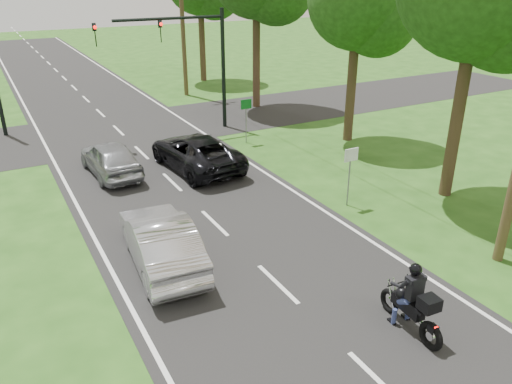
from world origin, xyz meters
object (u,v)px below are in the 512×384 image
silver_sedan (161,241)px  silver_suv (110,158)px  traffic_signal (188,49)px  utility_pole_far (182,15)px  dark_suv (196,152)px  sign_white (351,163)px  sign_green (246,110)px  motorcycle_rider (413,305)px

silver_sedan → silver_suv: size_ratio=1.09×
traffic_signal → utility_pole_far: 8.55m
dark_suv → traffic_signal: (1.88, 5.02, 3.42)m
silver_sedan → sign_white: 7.11m
dark_suv → sign_white: sign_white is taller
sign_green → silver_sedan: bearing=-130.2°
utility_pole_far → motorcycle_rider: bearing=-100.2°
silver_sedan → silver_suv: 7.57m
sign_white → silver_suv: bearing=133.1°
traffic_signal → utility_pole_far: size_ratio=0.64×
motorcycle_rider → dark_suv: (-0.25, 12.04, 0.03)m
motorcycle_rider → utility_pole_far: size_ratio=0.21×
dark_suv → silver_sedan: 7.57m
utility_pole_far → silver_suv: bearing=-123.8°
silver_suv → traffic_signal: (5.19, 4.02, 3.42)m
motorcycle_rider → sign_white: 6.81m
utility_pole_far → sign_white: size_ratio=4.71×
traffic_signal → silver_suv: bearing=-142.2°
silver_suv → sign_white: bearing=130.3°
dark_suv → sign_white: 6.87m
silver_suv → traffic_signal: traffic_signal is taller
motorcycle_rider → silver_sedan: (-4.04, 5.49, 0.06)m
utility_pole_far → sign_green: 11.63m
traffic_signal → sign_green: size_ratio=3.00×
silver_sedan → utility_pole_far: 21.79m
traffic_signal → sign_green: traffic_signal is taller
silver_suv → sign_green: size_ratio=1.94×
dark_suv → utility_pole_far: size_ratio=0.51×
utility_pole_far → traffic_signal: bearing=-109.7°
traffic_signal → sign_white: (1.36, -11.02, -2.54)m
silver_sedan → utility_pole_far: utility_pole_far is taller
dark_suv → sign_white: size_ratio=2.40×
dark_suv → utility_pole_far: utility_pole_far is taller
silver_sedan → silver_suv: bearing=-88.6°
silver_suv → sign_green: sign_green is taller
sign_green → silver_suv: bearing=-171.6°
traffic_signal → sign_green: bearing=-62.6°
traffic_signal → motorcycle_rider: bearing=-95.5°
motorcycle_rider → utility_pole_far: bearing=84.1°
traffic_signal → sign_green: (1.56, -3.02, -2.54)m
dark_suv → silver_sedan: size_ratio=1.13×
traffic_signal → utility_pole_far: (2.86, 8.00, 0.95)m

